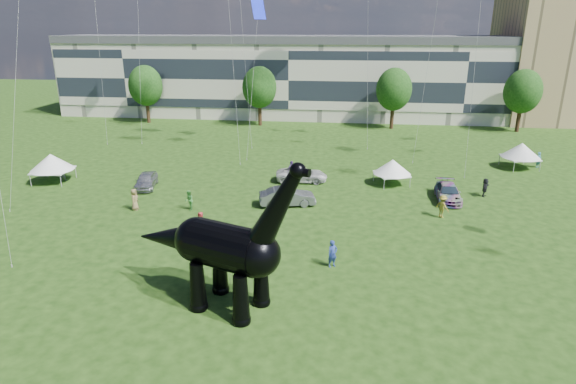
# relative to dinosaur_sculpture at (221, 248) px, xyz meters

# --- Properties ---
(ground) EXTENTS (220.00, 220.00, 0.00)m
(ground) POSITION_rel_dinosaur_sculpture_xyz_m (5.09, -2.94, -3.45)
(ground) COLOR #16330C
(ground) RESTS_ON ground
(terrace_row) EXTENTS (78.00, 11.00, 12.00)m
(terrace_row) POSITION_rel_dinosaur_sculpture_xyz_m (-2.91, 59.06, 2.55)
(terrace_row) COLOR beige
(terrace_row) RESTS_ON ground
(tree_far_left) EXTENTS (5.20, 5.20, 9.44)m
(tree_far_left) POSITION_rel_dinosaur_sculpture_xyz_m (-24.91, 50.06, 2.84)
(tree_far_left) COLOR #382314
(tree_far_left) RESTS_ON ground
(tree_mid_left) EXTENTS (5.20, 5.20, 9.44)m
(tree_mid_left) POSITION_rel_dinosaur_sculpture_xyz_m (-6.91, 50.06, 2.84)
(tree_mid_left) COLOR #382314
(tree_mid_left) RESTS_ON ground
(tree_mid_right) EXTENTS (5.20, 5.20, 9.44)m
(tree_mid_right) POSITION_rel_dinosaur_sculpture_xyz_m (13.09, 50.06, 2.84)
(tree_mid_right) COLOR #382314
(tree_mid_right) RESTS_ON ground
(tree_far_right) EXTENTS (5.20, 5.20, 9.44)m
(tree_far_right) POSITION_rel_dinosaur_sculpture_xyz_m (31.09, 50.06, 2.84)
(tree_far_right) COLOR #382314
(tree_far_right) RESTS_ON ground
(dinosaur_sculpture) EXTENTS (10.97, 5.55, 9.15)m
(dinosaur_sculpture) POSITION_rel_dinosaur_sculpture_xyz_m (0.00, 0.00, 0.00)
(dinosaur_sculpture) COLOR black
(dinosaur_sculpture) RESTS_ON ground
(car_silver) EXTENTS (2.53, 4.54, 1.46)m
(car_silver) POSITION_rel_dinosaur_sculpture_xyz_m (-12.31, 18.87, -2.72)
(car_silver) COLOR #B2B2B7
(car_silver) RESTS_ON ground
(car_grey) EXTENTS (5.05, 2.75, 1.58)m
(car_grey) POSITION_rel_dinosaur_sculpture_xyz_m (1.62, 15.84, -2.66)
(car_grey) COLOR slate
(car_grey) RESTS_ON ground
(car_white) EXTENTS (5.22, 2.73, 1.40)m
(car_white) POSITION_rel_dinosaur_sculpture_xyz_m (2.21, 22.65, -2.75)
(car_white) COLOR silver
(car_white) RESTS_ON ground
(car_dark) EXTENTS (2.18, 4.96, 1.42)m
(car_dark) POSITION_rel_dinosaur_sculpture_xyz_m (15.57, 18.87, -2.74)
(car_dark) COLOR #595960
(car_dark) RESTS_ON ground
(gazebo_near) EXTENTS (4.56, 4.56, 2.50)m
(gazebo_near) POSITION_rel_dinosaur_sculpture_xyz_m (10.98, 22.86, -1.70)
(gazebo_near) COLOR white
(gazebo_near) RESTS_ON ground
(gazebo_far) EXTENTS (4.80, 4.80, 2.79)m
(gazebo_far) POSITION_rel_dinosaur_sculpture_xyz_m (25.20, 30.31, -1.50)
(gazebo_far) COLOR silver
(gazebo_far) RESTS_ON ground
(gazebo_left) EXTENTS (4.34, 4.34, 2.85)m
(gazebo_left) POSITION_rel_dinosaur_sculpture_xyz_m (-22.16, 19.55, -1.45)
(gazebo_left) COLOR white
(gazebo_left) RESTS_ON ground
(visitors) EXTENTS (49.65, 43.64, 1.87)m
(visitors) POSITION_rel_dinosaur_sculpture_xyz_m (3.74, 12.09, -2.56)
(visitors) COLOR black
(visitors) RESTS_ON ground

